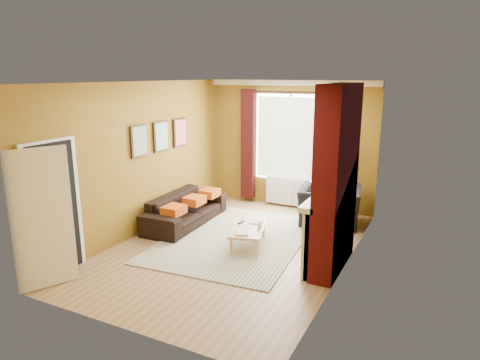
% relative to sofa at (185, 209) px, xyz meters
% --- Properties ---
extents(ground, '(5.50, 5.50, 0.00)m').
position_rel_sofa_xyz_m(ground, '(1.42, -0.65, -0.30)').
color(ground, brown).
rests_on(ground, ground).
extents(room_walls, '(3.82, 5.54, 2.83)m').
position_rel_sofa_xyz_m(room_walls, '(2.05, -0.37, 1.08)').
color(room_walls, '#836119').
rests_on(room_walls, ground).
extents(striped_rug, '(2.65, 3.50, 0.02)m').
position_rel_sofa_xyz_m(striped_rug, '(1.26, -0.30, -0.29)').
color(striped_rug, '#366696').
rests_on(striped_rug, ground).
extents(sofa, '(0.90, 2.11, 0.61)m').
position_rel_sofa_xyz_m(sofa, '(0.00, 0.00, 0.00)').
color(sofa, black).
rests_on(sofa, ground).
extents(armchair, '(1.35, 1.24, 0.76)m').
position_rel_sofa_xyz_m(armchair, '(2.58, 1.24, 0.08)').
color(armchair, black).
rests_on(armchair, ground).
extents(coffee_table, '(0.83, 1.18, 0.36)m').
position_rel_sofa_xyz_m(coffee_table, '(1.63, -0.49, 0.02)').
color(coffee_table, '#D8AE7D').
rests_on(coffee_table, ground).
extents(wicker_stool, '(0.47, 0.47, 0.47)m').
position_rel_sofa_xyz_m(wicker_stool, '(2.26, 1.37, -0.07)').
color(wicker_stool, olive).
rests_on(wicker_stool, ground).
extents(floor_lamp, '(0.27, 0.27, 1.56)m').
position_rel_sofa_xyz_m(floor_lamp, '(2.75, 1.69, 0.93)').
color(floor_lamp, black).
rests_on(floor_lamp, ground).
extents(book_a, '(0.33, 0.37, 0.03)m').
position_rel_sofa_xyz_m(book_a, '(1.56, -0.84, 0.07)').
color(book_a, '#999999').
rests_on(book_a, coffee_table).
extents(book_b, '(0.24, 0.30, 0.02)m').
position_rel_sofa_xyz_m(book_b, '(1.57, -0.22, 0.06)').
color(book_b, '#999999').
rests_on(book_b, coffee_table).
extents(mug, '(0.11, 0.11, 0.10)m').
position_rel_sofa_xyz_m(mug, '(1.83, -0.46, 0.10)').
color(mug, '#999999').
rests_on(mug, coffee_table).
extents(tv_remote, '(0.06, 0.16, 0.02)m').
position_rel_sofa_xyz_m(tv_remote, '(1.42, -0.37, 0.07)').
color(tv_remote, '#262628').
rests_on(tv_remote, coffee_table).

